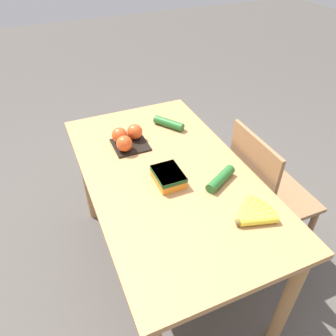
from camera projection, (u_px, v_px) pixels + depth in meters
ground_plane at (168, 266)px, 2.05m from camera, size 12.00×12.00×0.00m
dining_table at (168, 190)px, 1.64m from camera, size 1.35×0.76×0.76m
chair at (264, 196)px, 1.85m from camera, size 0.42×0.40×0.90m
banana_bunch at (252, 215)px, 1.33m from camera, size 0.18×0.18×0.04m
tomato_pack at (127, 138)px, 1.73m from camera, size 0.18×0.18×0.09m
carrot_bag at (168, 176)px, 1.50m from camera, size 0.16×0.12×0.06m
cucumber_near at (169, 123)px, 1.89m from camera, size 0.18×0.14×0.05m
cucumber_far at (221, 179)px, 1.50m from camera, size 0.13×0.18×0.05m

